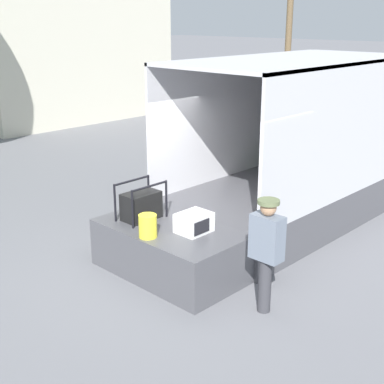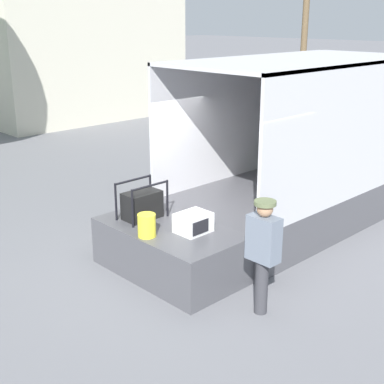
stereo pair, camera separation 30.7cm
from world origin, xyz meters
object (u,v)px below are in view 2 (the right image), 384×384
object	(u,v)px
microwave	(193,223)
worker_person	(263,246)
box_truck	(339,162)
portable_generator	(143,204)
orange_bucket	(147,225)

from	to	relation	value
microwave	worker_person	xyz separation A→B (m)	(-0.03, -1.37, 0.07)
box_truck	microwave	bearing A→B (deg)	-175.09
box_truck	portable_generator	xyz separation A→B (m)	(-4.90, 0.59, 0.10)
box_truck	portable_generator	distance (m)	4.94
portable_generator	worker_person	bearing A→B (deg)	-86.68
microwave	orange_bucket	world-z (taller)	orange_bucket
microwave	worker_person	world-z (taller)	worker_person
orange_bucket	worker_person	xyz separation A→B (m)	(0.58, -1.73, 0.04)
portable_generator	orange_bucket	bearing A→B (deg)	-124.89
portable_generator	orange_bucket	distance (m)	0.78
microwave	portable_generator	distance (m)	1.01
portable_generator	orange_bucket	size ratio (longest dim) A/B	2.14
box_truck	worker_person	xyz separation A→B (m)	(-4.77, -1.78, 0.09)
box_truck	worker_person	distance (m)	5.09
worker_person	box_truck	bearing A→B (deg)	20.45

